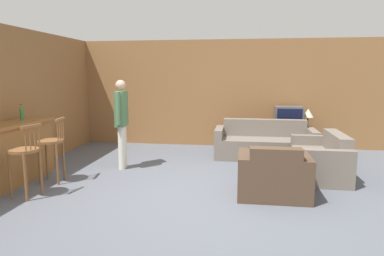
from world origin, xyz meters
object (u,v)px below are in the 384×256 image
at_px(bottle, 22,113).
at_px(bar_chair_mid, 52,146).
at_px(loveseat_right, 321,160).
at_px(tv, 288,117).
at_px(table_lamp, 308,114).
at_px(person_by_window, 122,119).
at_px(bar_chair_near, 25,156).
at_px(couch_far, 265,144).
at_px(armchair_near, 273,177).
at_px(tv_unit, 287,139).
at_px(coffee_table, 268,156).

bearing_deg(bottle, bar_chair_mid, -18.89).
bearing_deg(bottle, loveseat_right, 8.46).
relative_size(bar_chair_mid, tv, 1.71).
bearing_deg(table_lamp, bottle, -151.80).
distance_m(table_lamp, person_by_window, 4.24).
height_order(bottle, table_lamp, bottle).
bearing_deg(table_lamp, tv, -179.60).
xyz_separation_m(bar_chair_mid, table_lamp, (4.57, 3.01, 0.27)).
height_order(bar_chair_near, bottle, bottle).
relative_size(couch_far, armchair_near, 2.06).
xyz_separation_m(couch_far, table_lamp, (1.01, 0.78, 0.58)).
bearing_deg(person_by_window, tv, 31.76).
distance_m(loveseat_right, tv, 2.12).
bearing_deg(tv, tv_unit, 90.00).
xyz_separation_m(armchair_near, person_by_window, (-2.69, 1.15, 0.66)).
bearing_deg(person_by_window, bar_chair_mid, -130.79).
bearing_deg(coffee_table, person_by_window, -179.99).
xyz_separation_m(coffee_table, bottle, (-4.18, -0.76, 0.79)).
xyz_separation_m(couch_far, bottle, (-4.20, -2.01, 0.83)).
distance_m(coffee_table, bottle, 4.32).
xyz_separation_m(couch_far, tv, (0.57, 0.78, 0.51)).
bearing_deg(coffee_table, couch_far, 88.71).
bearing_deg(bar_chair_mid, person_by_window, 49.21).
xyz_separation_m(coffee_table, table_lamp, (1.04, 2.03, 0.54)).
bearing_deg(bottle, table_lamp, 28.20).
bearing_deg(loveseat_right, coffee_table, 179.82).
relative_size(bar_chair_mid, armchair_near, 1.05).
distance_m(couch_far, tv_unit, 0.97).
relative_size(coffee_table, person_by_window, 0.53).
height_order(bar_chair_near, armchair_near, bar_chair_near).
bearing_deg(bottle, tv_unit, 30.34).
height_order(bar_chair_mid, person_by_window, person_by_window).
xyz_separation_m(bar_chair_near, couch_far, (3.56, 2.93, -0.31)).
height_order(couch_far, loveseat_right, couch_far).
height_order(armchair_near, tv_unit, armchair_near).
height_order(tv_unit, person_by_window, person_by_window).
distance_m(coffee_table, tv_unit, 2.12).
xyz_separation_m(bar_chair_near, tv, (4.13, 3.71, 0.20)).
bearing_deg(table_lamp, person_by_window, -151.33).
xyz_separation_m(bar_chair_near, person_by_window, (0.85, 1.68, 0.35)).
xyz_separation_m(bar_chair_near, loveseat_right, (4.45, 1.68, -0.31)).
bearing_deg(armchair_near, bar_chair_mid, 177.33).
relative_size(bar_chair_near, person_by_window, 0.64).
height_order(coffee_table, tv, tv).
bearing_deg(tv, coffee_table, -106.39).
xyz_separation_m(couch_far, coffee_table, (-0.03, -1.25, 0.04)).
bearing_deg(bar_chair_near, loveseat_right, 20.67).
distance_m(couch_far, armchair_near, 2.40).
height_order(coffee_table, bottle, bottle).
relative_size(armchair_near, coffee_table, 1.15).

